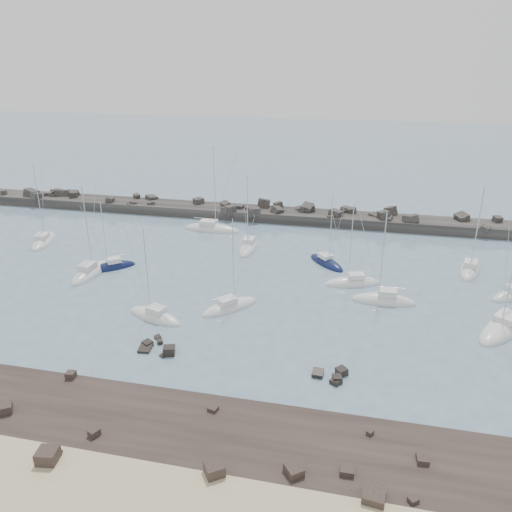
% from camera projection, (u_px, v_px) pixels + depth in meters
% --- Properties ---
extents(ground, '(400.00, 400.00, 0.00)m').
position_uv_depth(ground, '(222.00, 312.00, 61.14)').
color(ground, slate).
rests_on(ground, ground).
extents(rock_shelf, '(140.00, 12.14, 1.97)m').
position_uv_depth(rock_shelf, '(146.00, 435.00, 41.28)').
color(rock_shelf, black).
rests_on(rock_shelf, ground).
extents(rock_cluster_near, '(4.33, 4.19, 1.46)m').
position_uv_depth(rock_cluster_near, '(156.00, 349.00, 53.24)').
color(rock_cluster_near, black).
rests_on(rock_cluster_near, ground).
extents(rock_cluster_far, '(3.56, 2.99, 1.32)m').
position_uv_depth(rock_cluster_far, '(329.00, 376.00, 48.72)').
color(rock_cluster_far, black).
rests_on(rock_cluster_far, ground).
extents(breakwater, '(115.00, 7.73, 5.01)m').
position_uv_depth(breakwater, '(240.00, 215.00, 96.90)').
color(breakwater, '#2B2826').
rests_on(breakwater, ground).
extents(sailboat_1, '(4.96, 9.30, 14.03)m').
position_uv_depth(sailboat_1, '(44.00, 242.00, 83.72)').
color(sailboat_1, silver).
rests_on(sailboat_1, ground).
extents(sailboat_2, '(6.64, 6.11, 11.10)m').
position_uv_depth(sailboat_2, '(112.00, 267.00, 73.60)').
color(sailboat_2, '#0E163D').
rests_on(sailboat_2, ground).
extents(sailboat_3, '(2.98, 8.77, 13.90)m').
position_uv_depth(sailboat_3, '(90.00, 273.00, 71.59)').
color(sailboat_3, silver).
rests_on(sailboat_3, ground).
extents(sailboat_4, '(10.42, 3.57, 16.17)m').
position_uv_depth(sailboat_4, '(211.00, 229.00, 89.57)').
color(sailboat_4, silver).
rests_on(sailboat_4, ground).
extents(sailboat_5, '(8.03, 4.74, 12.23)m').
position_uv_depth(sailboat_5, '(155.00, 317.00, 59.70)').
color(sailboat_5, silver).
rests_on(sailboat_5, ground).
extents(sailboat_6, '(2.72, 8.31, 13.24)m').
position_uv_depth(sailboat_6, '(249.00, 248.00, 80.96)').
color(sailboat_6, silver).
rests_on(sailboat_6, ground).
extents(sailboat_7, '(7.12, 7.48, 12.51)m').
position_uv_depth(sailboat_7, '(230.00, 308.00, 61.92)').
color(sailboat_7, silver).
rests_on(sailboat_7, ground).
extents(sailboat_8, '(6.72, 7.09, 11.82)m').
position_uv_depth(sailboat_8, '(326.00, 263.00, 75.14)').
color(sailboat_8, '#0E163D').
rests_on(sailboat_8, ground).
extents(sailboat_9, '(8.18, 4.71, 12.47)m').
position_uv_depth(sailboat_9, '(353.00, 283.00, 68.48)').
color(sailboat_9, silver).
rests_on(sailboat_9, ground).
extents(sailboat_10, '(4.77, 8.89, 13.54)m').
position_uv_depth(sailboat_10, '(470.00, 270.00, 72.62)').
color(sailboat_10, silver).
rests_on(sailboat_10, ground).
extents(sailboat_11, '(8.57, 10.45, 16.37)m').
position_uv_depth(sailboat_11, '(503.00, 328.00, 57.18)').
color(sailboat_11, silver).
rests_on(sailboat_11, ground).
extents(sailboat_13, '(8.10, 2.65, 12.97)m').
position_uv_depth(sailboat_13, '(383.00, 301.00, 63.49)').
color(sailboat_13, silver).
rests_on(sailboat_13, ground).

